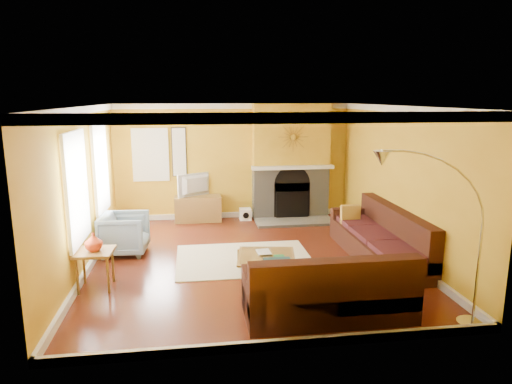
{
  "coord_description": "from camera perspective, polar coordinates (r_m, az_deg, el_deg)",
  "views": [
    {
      "loc": [
        -0.96,
        -7.67,
        2.86
      ],
      "look_at": [
        0.18,
        0.4,
        1.15
      ],
      "focal_mm": 32.0,
      "sensor_mm": 36.0,
      "label": 1
    }
  ],
  "objects": [
    {
      "name": "window_left_near",
      "position": [
        9.24,
        -18.96,
        2.75
      ],
      "size": [
        0.06,
        1.22,
        1.72
      ],
      "primitive_type": "cube",
      "color": "white",
      "rests_on": "wall_left"
    },
    {
      "name": "subwoofer",
      "position": [
        10.79,
        -1.35,
        -2.77
      ],
      "size": [
        0.27,
        0.27,
        0.27
      ],
      "primitive_type": "cube",
      "color": "white",
      "rests_on": "floor"
    },
    {
      "name": "coffee_table",
      "position": [
        7.46,
        1.3,
        -9.19
      ],
      "size": [
        1.04,
        1.04,
        0.36
      ],
      "primitive_type": null,
      "rotation": [
        0.0,
        0.0,
        -0.16
      ],
      "color": "white",
      "rests_on": "floor"
    },
    {
      "name": "book",
      "position": [
        7.46,
        0.15,
        -7.6
      ],
      "size": [
        0.23,
        0.3,
        0.03
      ],
      "primitive_type": "imported",
      "rotation": [
        0.0,
        0.0,
        0.06
      ],
      "color": "white",
      "rests_on": "coffee_table"
    },
    {
      "name": "crown_molding",
      "position": [
        7.73,
        -0.93,
        10.23
      ],
      "size": [
        5.5,
        6.0,
        0.12
      ],
      "primitive_type": null,
      "color": "white",
      "rests_on": "ceiling"
    },
    {
      "name": "tv",
      "position": [
        10.62,
        -7.34,
        0.87
      ],
      "size": [
        0.85,
        0.57,
        0.53
      ],
      "primitive_type": "imported",
      "rotation": [
        0.0,
        0.0,
        3.68
      ],
      "color": "black",
      "rests_on": "media_console"
    },
    {
      "name": "wall_back",
      "position": [
        10.83,
        -2.89,
        3.83
      ],
      "size": [
        5.5,
        0.02,
        2.7
      ],
      "primitive_type": "cube",
      "color": "gold",
      "rests_on": "ground"
    },
    {
      "name": "vase",
      "position": [
        7.25,
        -19.64,
        -5.89
      ],
      "size": [
        0.33,
        0.33,
        0.28
      ],
      "primitive_type": "imported",
      "rotation": [
        0.0,
        0.0,
        -0.31
      ],
      "color": "red",
      "rests_on": "side_table"
    },
    {
      "name": "ceiling",
      "position": [
        7.73,
        -0.93,
        10.75
      ],
      "size": [
        5.5,
        6.0,
        0.02
      ],
      "primitive_type": "cube",
      "color": "white",
      "rests_on": "ground"
    },
    {
      "name": "wall_front",
      "position": [
        4.99,
        3.45,
        -5.77
      ],
      "size": [
        5.5,
        0.02,
        2.7
      ],
      "primitive_type": "cube",
      "color": "gold",
      "rests_on": "ground"
    },
    {
      "name": "window_back",
      "position": [
        10.75,
        -13.05,
        4.56
      ],
      "size": [
        0.82,
        0.06,
        1.22
      ],
      "primitive_type": "cube",
      "color": "white",
      "rests_on": "wall_back"
    },
    {
      "name": "sunburst",
      "position": [
        10.53,
        4.68,
        6.87
      ],
      "size": [
        0.7,
        0.04,
        0.7
      ],
      "primitive_type": null,
      "color": "olive",
      "rests_on": "fireplace"
    },
    {
      "name": "window_left_far",
      "position": [
        7.41,
        -21.64,
        0.44
      ],
      "size": [
        0.06,
        1.22,
        1.72
      ],
      "primitive_type": "cube",
      "color": "white",
      "rests_on": "wall_left"
    },
    {
      "name": "fireplace",
      "position": [
        10.83,
        4.36,
        3.81
      ],
      "size": [
        1.8,
        0.4,
        2.7
      ],
      "primitive_type": null,
      "color": "gray",
      "rests_on": "floor"
    },
    {
      "name": "rug",
      "position": [
        8.25,
        -1.48,
        -8.36
      ],
      "size": [
        2.4,
        1.8,
        0.02
      ],
      "primitive_type": "cube",
      "color": "beige",
      "rests_on": "floor"
    },
    {
      "name": "side_table",
      "position": [
        7.39,
        -19.41,
        -9.13
      ],
      "size": [
        0.57,
        0.57,
        0.6
      ],
      "primitive_type": null,
      "rotation": [
        0.0,
        0.0,
        -0.06
      ],
      "color": "olive",
      "rests_on": "floor"
    },
    {
      "name": "armchair",
      "position": [
        8.78,
        -16.1,
        -5.03
      ],
      "size": [
        0.89,
        0.87,
        0.76
      ],
      "primitive_type": "imported",
      "rotation": [
        0.0,
        0.0,
        1.5
      ],
      "color": "gray",
      "rests_on": "floor"
    },
    {
      "name": "arc_lamp",
      "position": [
        5.9,
        21.36,
        -6.05
      ],
      "size": [
        1.42,
        0.36,
        2.25
      ],
      "primitive_type": null,
      "color": "silver",
      "rests_on": "floor"
    },
    {
      "name": "media_console",
      "position": [
        10.74,
        -7.26,
        -2.06
      ],
      "size": [
        1.07,
        0.48,
        0.59
      ],
      "primitive_type": "cube",
      "color": "olive",
      "rests_on": "floor"
    },
    {
      "name": "mantel",
      "position": [
        10.61,
        4.63,
        3.09
      ],
      "size": [
        1.92,
        0.22,
        0.08
      ],
      "primitive_type": "cube",
      "color": "white",
      "rests_on": "fireplace"
    },
    {
      "name": "hearth",
      "position": [
        10.57,
        4.89,
        -3.71
      ],
      "size": [
        1.8,
        0.7,
        0.06
      ],
      "primitive_type": "cube",
      "color": "gray",
      "rests_on": "floor"
    },
    {
      "name": "wall_art",
      "position": [
        10.72,
        -9.58,
        4.94
      ],
      "size": [
        0.34,
        0.04,
        1.14
      ],
      "primitive_type": "cube",
      "color": "white",
      "rests_on": "wall_back"
    },
    {
      "name": "baseboard",
      "position": [
        8.22,
        -0.87,
        -8.06
      ],
      "size": [
        5.5,
        6.0,
        0.12
      ],
      "primitive_type": null,
      "color": "white",
      "rests_on": "floor"
    },
    {
      "name": "floor",
      "position": [
        8.24,
        -0.86,
        -8.51
      ],
      "size": [
        5.5,
        6.0,
        0.02
      ],
      "primitive_type": "cube",
      "color": "maroon",
      "rests_on": "ground"
    },
    {
      "name": "wall_right",
      "position": [
        8.66,
        17.55,
        1.26
      ],
      "size": [
        0.02,
        6.0,
        2.7
      ],
      "primitive_type": "cube",
      "color": "gold",
      "rests_on": "ground"
    },
    {
      "name": "sectional_sofa",
      "position": [
        7.63,
        8.95,
        -6.7
      ],
      "size": [
        3.09,
        3.88,
        0.9
      ],
      "primitive_type": null,
      "color": "#3D1C13",
      "rests_on": "floor"
    },
    {
      "name": "wall_left",
      "position": [
        8.02,
        -20.86,
        0.22
      ],
      "size": [
        0.02,
        6.0,
        2.7
      ],
      "primitive_type": "cube",
      "color": "gold",
      "rests_on": "ground"
    }
  ]
}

